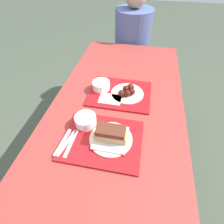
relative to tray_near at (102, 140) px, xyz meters
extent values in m
plane|color=#424C3D|center=(0.03, 0.22, -0.74)|extent=(12.00, 12.00, 0.00)
cube|color=maroon|center=(0.03, 0.22, -0.03)|extent=(0.83, 1.89, 0.04)
cylinder|color=maroon|center=(-0.33, 1.09, -0.39)|extent=(0.07, 0.07, 0.69)
cylinder|color=maroon|center=(0.38, 1.09, -0.39)|extent=(0.07, 0.07, 0.69)
cube|color=maroon|center=(0.03, 1.39, -0.29)|extent=(0.79, 0.28, 0.04)
cylinder|color=maroon|center=(-0.31, 1.39, -0.52)|extent=(0.06, 0.06, 0.43)
cylinder|color=maroon|center=(0.36, 1.39, -0.52)|extent=(0.06, 0.06, 0.43)
cube|color=#B21419|center=(0.00, 0.00, 0.00)|extent=(0.41, 0.32, 0.01)
cube|color=#B21419|center=(0.03, 0.39, 0.00)|extent=(0.41, 0.32, 0.01)
cylinder|color=white|center=(-0.11, 0.09, 0.03)|extent=(0.12, 0.12, 0.05)
cylinder|color=beige|center=(-0.11, 0.09, 0.05)|extent=(0.10, 0.10, 0.01)
cylinder|color=beige|center=(0.04, 0.01, 0.01)|extent=(0.22, 0.22, 0.01)
cube|color=silver|center=(0.04, 0.01, 0.02)|extent=(0.17, 0.17, 0.01)
cube|color=tan|center=(0.04, 0.01, 0.04)|extent=(0.16, 0.07, 0.04)
cube|color=#562819|center=(0.04, 0.01, 0.08)|extent=(0.15, 0.08, 0.03)
cube|color=white|center=(-0.17, -0.06, 0.01)|extent=(0.05, 0.17, 0.00)
cube|color=white|center=(-0.15, -0.06, 0.01)|extent=(0.02, 0.17, 0.00)
cube|color=white|center=(-0.19, -0.06, 0.01)|extent=(0.03, 0.17, 0.00)
cube|color=teal|center=(0.00, 0.07, 0.01)|extent=(0.04, 0.03, 0.01)
cylinder|color=white|center=(-0.10, 0.41, 0.03)|extent=(0.12, 0.12, 0.05)
cylinder|color=beige|center=(-0.10, 0.41, 0.05)|extent=(0.10, 0.10, 0.01)
cylinder|color=beige|center=(0.08, 0.39, 0.01)|extent=(0.22, 0.22, 0.01)
sphere|color=#42140C|center=(0.11, 0.38, 0.04)|extent=(0.04, 0.04, 0.04)
sphere|color=#42140C|center=(0.09, 0.42, 0.04)|extent=(0.05, 0.05, 0.05)
sphere|color=#42140C|center=(0.07, 0.41, 0.04)|extent=(0.04, 0.04, 0.04)
sphere|color=#42140C|center=(0.04, 0.35, 0.04)|extent=(0.04, 0.04, 0.04)
sphere|color=#42140C|center=(0.08, 0.36, 0.04)|extent=(0.04, 0.04, 0.04)
cube|color=white|center=(-0.02, 0.31, 0.01)|extent=(0.14, 0.10, 0.01)
cylinder|color=#4C6093|center=(0.01, 1.39, -0.01)|extent=(0.38, 0.38, 0.53)
camera|label=1|loc=(0.15, -0.52, 0.75)|focal=28.00mm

